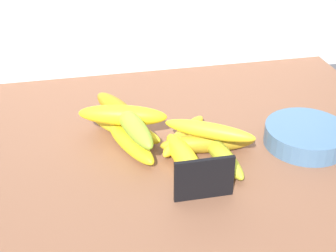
{
  "coord_description": "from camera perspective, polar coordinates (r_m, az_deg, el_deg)",
  "views": [
    {
      "loc": [
        -17.31,
        -84.52,
        59.41
      ],
      "look_at": [
        0.29,
        -0.79,
        8.0
      ],
      "focal_mm": 51.32,
      "sensor_mm": 36.0,
      "label": 1
    }
  ],
  "objects": [
    {
      "name": "banana_1",
      "position": [
        1.03,
        1.9,
        -1.07
      ],
      "size": [
        14.28,
        15.9,
        3.46
      ],
      "primitive_type": "ellipsoid",
      "rotation": [
        0.0,
        0.0,
        0.86
      ],
      "color": "yellow",
      "rests_on": "counter_top"
    },
    {
      "name": "counter_top",
      "position": [
        1.04,
        -0.24,
        -2.87
      ],
      "size": [
        110.0,
        76.0,
        3.0
      ],
      "primitive_type": "cube",
      "color": "brown",
      "rests_on": "ground"
    },
    {
      "name": "banana_2",
      "position": [
        1.0,
        -4.44,
        -2.09
      ],
      "size": [
        10.1,
        17.52,
        3.95
      ],
      "primitive_type": "ellipsoid",
      "rotation": [
        0.0,
        0.0,
        1.95
      ],
      "color": "yellow",
      "rests_on": "counter_top"
    },
    {
      "name": "banana_9",
      "position": [
        0.98,
        -4.11,
        0.03
      ],
      "size": [
        8.16,
        18.54,
        4.19
      ],
      "primitive_type": "ellipsoid",
      "rotation": [
        0.0,
        0.0,
        1.8
      ],
      "color": "#8FBC2F",
      "rests_on": "banana_2"
    },
    {
      "name": "banana_7",
      "position": [
        1.02,
        -5.42,
        1.3
      ],
      "size": [
        19.43,
        9.73,
        4.35
      ],
      "primitive_type": "ellipsoid",
      "rotation": [
        0.0,
        0.0,
        5.99
      ],
      "color": "yellow",
      "rests_on": "banana_0"
    },
    {
      "name": "banana_4",
      "position": [
        0.97,
        6.33,
        -3.32
      ],
      "size": [
        6.49,
        18.32,
        3.63
      ],
      "primitive_type": "ellipsoid",
      "rotation": [
        0.0,
        0.0,
        4.88
      ],
      "color": "gold",
      "rests_on": "counter_top"
    },
    {
      "name": "banana_5",
      "position": [
        1.0,
        4.81,
        -2.0
      ],
      "size": [
        20.48,
        5.81,
        4.16
      ],
      "primitive_type": "ellipsoid",
      "rotation": [
        0.0,
        0.0,
        6.2
      ],
      "color": "#B49120",
      "rests_on": "counter_top"
    },
    {
      "name": "banana_0",
      "position": [
        1.05,
        -5.04,
        -0.35
      ],
      "size": [
        15.59,
        15.79,
        4.0
      ],
      "primitive_type": "ellipsoid",
      "rotation": [
        0.0,
        0.0,
        5.49
      ],
      "color": "yellow",
      "rests_on": "counter_top"
    },
    {
      "name": "fruit_bowl",
      "position": [
        1.06,
        16.06,
        -1.12
      ],
      "size": [
        17.53,
        17.53,
        4.18
      ],
      "primitive_type": "cylinder",
      "color": "#476D92",
      "rests_on": "counter_top"
    },
    {
      "name": "banana_3",
      "position": [
        0.95,
        1.99,
        -3.77
      ],
      "size": [
        6.82,
        17.93,
        4.36
      ],
      "primitive_type": "ellipsoid",
      "rotation": [
        0.0,
        0.0,
        1.71
      ],
      "color": "yellow",
      "rests_on": "counter_top"
    },
    {
      "name": "banana_8",
      "position": [
        1.04,
        -5.87,
        1.86
      ],
      "size": [
        11.0,
        18.17,
        4.24
      ],
      "primitive_type": "ellipsoid",
      "rotation": [
        0.0,
        0.0,
        5.12
      ],
      "color": "#AE8516",
      "rests_on": "banana_0"
    },
    {
      "name": "banana_6",
      "position": [
        0.97,
        4.94,
        -0.54
      ],
      "size": [
        17.86,
        12.77,
        3.33
      ],
      "primitive_type": "ellipsoid",
      "rotation": [
        0.0,
        0.0,
        5.73
      ],
      "color": "yellow",
      "rests_on": "banana_5"
    },
    {
      "name": "chalkboard_sign",
      "position": [
        0.87,
        4.3,
        -6.43
      ],
      "size": [
        11.0,
        1.8,
        8.4
      ],
      "color": "black",
      "rests_on": "counter_top"
    }
  ]
}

